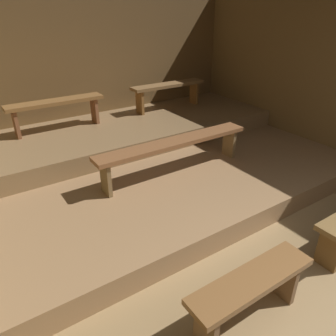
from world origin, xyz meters
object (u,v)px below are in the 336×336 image
at_px(bench_lower_center, 175,146).
at_px(bench_middle_right, 168,89).
at_px(bench_middle_left, 56,106).
at_px(bench_floor_left, 251,288).

relative_size(bench_lower_center, bench_middle_right, 1.51).
bearing_deg(bench_middle_right, bench_lower_center, -121.60).
height_order(bench_lower_center, bench_middle_left, bench_middle_left).
distance_m(bench_lower_center, bench_middle_right, 2.10).
relative_size(bench_floor_left, bench_lower_center, 0.51).
xyz_separation_m(bench_floor_left, bench_middle_left, (-0.27, 3.79, 0.55)).
relative_size(bench_floor_left, bench_middle_right, 0.77).
distance_m(bench_floor_left, bench_middle_right, 4.22).
xyz_separation_m(bench_floor_left, bench_lower_center, (0.69, 2.01, 0.30)).
bearing_deg(bench_middle_left, bench_middle_right, 0.00).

